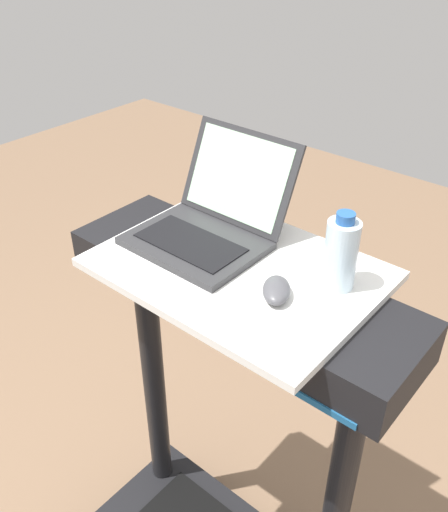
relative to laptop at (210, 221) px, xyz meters
name	(u,v)px	position (x,y,z in m)	size (l,w,h in m)	color
desk_board	(238,269)	(0.13, -0.05, -0.06)	(0.63, 0.47, 0.02)	white
laptop	(210,221)	(0.00, 0.00, 0.00)	(0.32, 0.34, 0.24)	#2D2D30
computer_mouse	(276,290)	(0.27, -0.09, -0.03)	(0.06, 0.10, 0.03)	#4C4C51
water_bottle	(341,253)	(0.35, 0.03, 0.03)	(0.07, 0.07, 0.18)	silver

